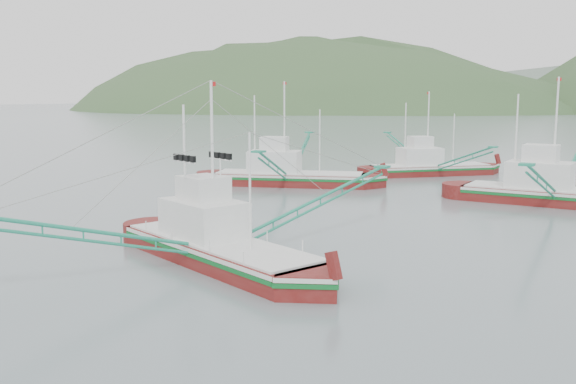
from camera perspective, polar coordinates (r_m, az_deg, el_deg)
The scene contains 6 objects.
ground at distance 36.74m, azimuth -4.50°, elevation -6.17°, with size 1200.00×1200.00×0.00m, color slate.
main_boat at distance 36.14m, azimuth -6.32°, elevation -2.84°, with size 15.36×25.99×10.95m.
bg_boat_right at distance 59.91m, azimuth 22.70°, elevation 0.50°, with size 16.24×29.11×11.78m.
bg_boat_far at distance 77.86m, azimuth 12.53°, elevation 3.16°, with size 21.37×22.17×10.60m.
bg_boat_left at distance 67.19m, azimuth 0.01°, elevation 2.51°, with size 16.43×27.99×11.66m.
headland_left at distance 437.91m, azimuth 1.45°, elevation 7.32°, with size 448.00×308.00×210.00m, color #325029.
Camera 1 is at (19.44, -29.75, 9.31)m, focal length 40.00 mm.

